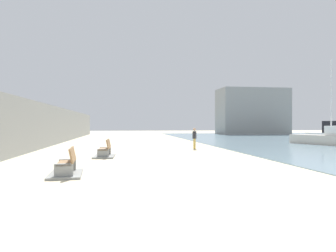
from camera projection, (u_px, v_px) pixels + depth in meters
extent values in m
plane|color=beige|center=(139.00, 146.00, 25.41)|extent=(120.00, 120.00, 0.00)
cube|color=gray|center=(42.00, 126.00, 24.32)|extent=(0.80, 64.00, 3.38)
cube|color=gray|center=(64.00, 171.00, 10.39)|extent=(0.61, 0.25, 0.50)
cube|color=gray|center=(68.00, 166.00, 11.75)|extent=(0.61, 0.25, 0.50)
cube|color=#997047|center=(66.00, 163.00, 11.07)|extent=(0.63, 1.63, 0.06)
cube|color=#997047|center=(73.00, 154.00, 11.12)|extent=(0.29, 1.61, 0.50)
cube|color=gray|center=(66.00, 174.00, 11.07)|extent=(1.26, 2.18, 0.08)
cube|color=gray|center=(103.00, 154.00, 16.54)|extent=(0.61, 0.22, 0.50)
cube|color=gray|center=(105.00, 151.00, 17.93)|extent=(0.61, 0.22, 0.50)
cube|color=#997047|center=(104.00, 149.00, 17.24)|extent=(0.56, 1.62, 0.06)
cube|color=#997047|center=(109.00, 144.00, 17.26)|extent=(0.22, 1.60, 0.50)
cube|color=gray|center=(104.00, 156.00, 17.24)|extent=(1.17, 2.14, 0.08)
cylinder|color=gold|center=(194.00, 144.00, 22.60)|extent=(0.12, 0.12, 0.76)
cylinder|color=gold|center=(195.00, 144.00, 22.72)|extent=(0.12, 0.12, 0.76)
cube|color=#333338|center=(194.00, 135.00, 22.66)|extent=(0.33, 0.37, 0.54)
sphere|color=tan|center=(194.00, 129.00, 22.65)|extent=(0.21, 0.21, 0.21)
cylinder|color=#333338|center=(193.00, 135.00, 22.46)|extent=(0.09, 0.09, 0.48)
cylinder|color=#333338|center=(196.00, 134.00, 22.85)|extent=(0.09, 0.09, 0.48)
cube|color=white|center=(328.00, 137.00, 33.56)|extent=(3.62, 4.59, 0.84)
cube|color=black|center=(334.00, 127.00, 33.03)|extent=(2.11, 2.25, 1.27)
cube|color=beige|center=(335.00, 140.00, 26.22)|extent=(4.29, 8.19, 0.82)
cylinder|color=silver|center=(331.00, 97.00, 26.56)|extent=(0.12, 0.12, 6.49)
cube|color=gray|center=(252.00, 112.00, 56.23)|extent=(12.00, 6.00, 8.11)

